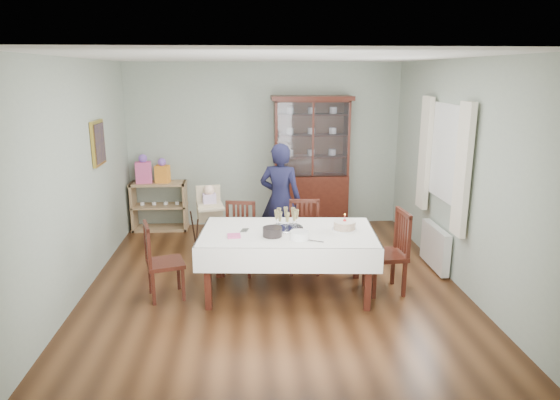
{
  "coord_description": "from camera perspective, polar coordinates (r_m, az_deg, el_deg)",
  "views": [
    {
      "loc": [
        -0.31,
        -5.77,
        2.54
      ],
      "look_at": [
        0.1,
        0.2,
        1.0
      ],
      "focal_mm": 32.0,
      "sensor_mm": 36.0,
      "label": 1
    }
  ],
  "objects": [
    {
      "name": "cake_knife",
      "position": [
        5.44,
        3.61,
        -4.65
      ],
      "size": [
        0.26,
        0.14,
        0.01
      ],
      "primitive_type": "cube",
      "rotation": [
        0.0,
        0.0,
        -0.46
      ],
      "color": "silver",
      "rests_on": "dining_table"
    },
    {
      "name": "chair_end_right",
      "position": [
        6.09,
        12.0,
        -7.59
      ],
      "size": [
        0.48,
        0.48,
        0.98
      ],
      "rotation": [
        0.0,
        0.0,
        -1.49
      ],
      "color": "#411A10",
      "rests_on": "floor"
    },
    {
      "name": "chair_end_left",
      "position": [
        5.96,
        -13.08,
        -8.4
      ],
      "size": [
        0.5,
        0.5,
        0.9
      ],
      "rotation": [
        0.0,
        0.0,
        1.86
      ],
      "color": "#411A10",
      "rests_on": "floor"
    },
    {
      "name": "radiator",
      "position": [
        6.93,
        17.3,
        -5.13
      ],
      "size": [
        0.1,
        0.8,
        0.55
      ],
      "primitive_type": "cube",
      "color": "white",
      "rests_on": "floor"
    },
    {
      "name": "chair_far_right",
      "position": [
        6.56,
        2.8,
        -5.8
      ],
      "size": [
        0.44,
        0.44,
        0.92
      ],
      "rotation": [
        0.0,
        0.0,
        -0.08
      ],
      "color": "#411A10",
      "rests_on": "floor"
    },
    {
      "name": "curtain_right",
      "position": [
        7.21,
        16.23,
        5.16
      ],
      "size": [
        0.07,
        0.3,
        1.55
      ],
      "primitive_type": "cube",
      "color": "silver",
      "rests_on": "room_shell"
    },
    {
      "name": "chair_far_left",
      "position": [
        6.53,
        -4.72,
        -5.96
      ],
      "size": [
        0.48,
        0.48,
        0.91
      ],
      "rotation": [
        0.0,
        0.0,
        -0.18
      ],
      "color": "#411A10",
      "rests_on": "floor"
    },
    {
      "name": "plate_stack_dark",
      "position": [
        5.57,
        -0.88,
        -3.65
      ],
      "size": [
        0.25,
        0.25,
        0.1
      ],
      "primitive_type": "cylinder",
      "rotation": [
        0.0,
        0.0,
        0.18
      ],
      "color": "black",
      "rests_on": "dining_table"
    },
    {
      "name": "cutlery",
      "position": [
        5.79,
        -4.37,
        -3.46
      ],
      "size": [
        0.13,
        0.16,
        0.01
      ],
      "primitive_type": null,
      "rotation": [
        0.0,
        0.0,
        -0.24
      ],
      "color": "silver",
      "rests_on": "dining_table"
    },
    {
      "name": "plate_stack_white",
      "position": [
        5.48,
        2.23,
        -4.06
      ],
      "size": [
        0.25,
        0.25,
        0.09
      ],
      "primitive_type": "cylinder",
      "rotation": [
        0.0,
        0.0,
        -0.23
      ],
      "color": "white",
      "rests_on": "dining_table"
    },
    {
      "name": "picture_frame",
      "position": [
        6.9,
        -20.07,
        6.14
      ],
      "size": [
        0.04,
        0.48,
        0.58
      ],
      "primitive_type": "cube",
      "color": "gold",
      "rests_on": "room_shell"
    },
    {
      "name": "floor",
      "position": [
        6.31,
        -0.77,
        -9.32
      ],
      "size": [
        5.0,
        5.0,
        0.0
      ],
      "primitive_type": "plane",
      "color": "#593319",
      "rests_on": "ground"
    },
    {
      "name": "sideboard",
      "position": [
        8.45,
        -13.6,
        -0.67
      ],
      "size": [
        0.9,
        0.38,
        0.8
      ],
      "color": "tan",
      "rests_on": "floor"
    },
    {
      "name": "window",
      "position": [
        6.65,
        18.58,
        5.11
      ],
      "size": [
        0.04,
        1.02,
        1.22
      ],
      "primitive_type": "cube",
      "color": "white",
      "rests_on": "room_shell"
    },
    {
      "name": "curtain_left",
      "position": [
        6.08,
        20.16,
        3.21
      ],
      "size": [
        0.07,
        0.3,
        1.55
      ],
      "primitive_type": "cube",
      "color": "silver",
      "rests_on": "room_shell"
    },
    {
      "name": "woman",
      "position": [
        6.99,
        0.04,
        0.03
      ],
      "size": [
        0.67,
        0.54,
        1.6
      ],
      "primitive_type": "imported",
      "rotation": [
        0.0,
        0.0,
        2.84
      ],
      "color": "black",
      "rests_on": "floor"
    },
    {
      "name": "napkin_stack",
      "position": [
        5.59,
        -5.28,
        -4.1
      ],
      "size": [
        0.15,
        0.15,
        0.02
      ],
      "primitive_type": "cube",
      "rotation": [
        0.0,
        0.0,
        0.06
      ],
      "color": "#DA508B",
      "rests_on": "dining_table"
    },
    {
      "name": "china_cabinet",
      "position": [
        8.22,
        3.56,
        4.46
      ],
      "size": [
        1.3,
        0.48,
        2.18
      ],
      "color": "#411A10",
      "rests_on": "floor"
    },
    {
      "name": "birthday_cake",
      "position": [
        5.83,
        7.39,
        -2.94
      ],
      "size": [
        0.29,
        0.29,
        0.2
      ],
      "color": "white",
      "rests_on": "dining_table"
    },
    {
      "name": "champagne_tray",
      "position": [
        5.82,
        0.75,
        -2.64
      ],
      "size": [
        0.39,
        0.39,
        0.23
      ],
      "color": "silver",
      "rests_on": "dining_table"
    },
    {
      "name": "gift_bag_pink",
      "position": [
        8.34,
        -15.33,
        3.3
      ],
      "size": [
        0.27,
        0.2,
        0.47
      ],
      "color": "#DA508B",
      "rests_on": "sideboard"
    },
    {
      "name": "high_chair",
      "position": [
        7.12,
        -7.96,
        -3.22
      ],
      "size": [
        0.53,
        0.53,
        1.03
      ],
      "rotation": [
        0.0,
        0.0,
        0.19
      ],
      "color": "black",
      "rests_on": "floor"
    },
    {
      "name": "room_shell",
      "position": [
        6.36,
        -1.09,
        6.87
      ],
      "size": [
        5.0,
        5.0,
        5.0
      ],
      "color": "#9EAA99",
      "rests_on": "floor"
    },
    {
      "name": "dining_table",
      "position": [
        5.88,
        0.88,
        -7.08
      ],
      "size": [
        2.09,
        1.31,
        0.76
      ],
      "rotation": [
        0.0,
        0.0,
        -0.08
      ],
      "color": "#411A10",
      "rests_on": "floor"
    },
    {
      "name": "gift_bag_orange",
      "position": [
        8.29,
        -13.29,
        3.16
      ],
      "size": [
        0.24,
        0.19,
        0.4
      ],
      "color": "orange",
      "rests_on": "sideboard"
    }
  ]
}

